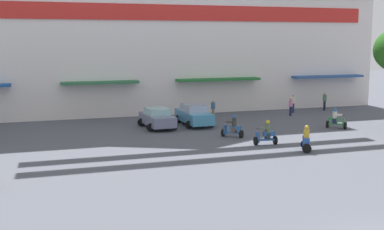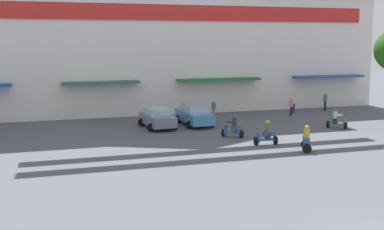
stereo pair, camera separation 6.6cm
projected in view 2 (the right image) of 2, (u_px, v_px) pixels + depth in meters
ground_plane at (240, 159)px, 27.70m from camera, size 128.00×128.00×0.00m
colonial_building at (141, 17)px, 49.04m from camera, size 42.69×19.47×20.29m
parked_car_0 at (158, 118)px, 37.21m from camera, size 2.46×4.02×1.51m
parked_car_1 at (194, 115)px, 38.47m from camera, size 2.35×4.44×1.63m
scooter_rider_0 at (233, 128)px, 33.80m from camera, size 1.39×1.38×1.51m
scooter_rider_1 at (306, 140)px, 29.63m from camera, size 1.07×1.48×1.54m
scooter_rider_4 at (337, 120)px, 37.15m from camera, size 1.37×1.40×1.48m
scooter_rider_7 at (266, 135)px, 31.39m from camera, size 1.47×0.66×1.54m
pedestrian_0 at (325, 100)px, 46.46m from camera, size 0.43×0.43×1.69m
pedestrian_1 at (291, 105)px, 43.19m from camera, size 0.42×0.42×1.58m
pedestrian_2 at (294, 102)px, 44.92m from camera, size 0.42×0.42×1.66m
pedestrian_3 at (214, 108)px, 41.14m from camera, size 0.37×0.37×1.62m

